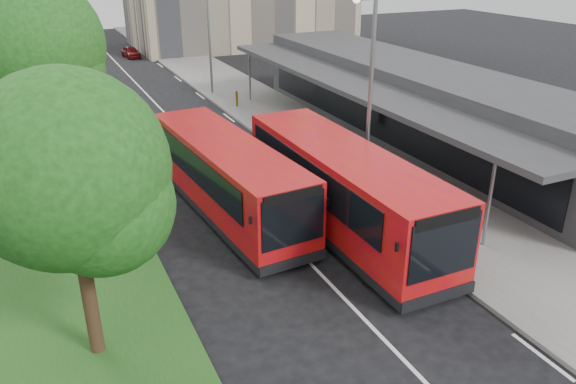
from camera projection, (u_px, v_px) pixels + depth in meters
name	position (u px, v px, depth m)	size (l,w,h in m)	color
ground	(292.00, 245.00, 19.75)	(120.00, 120.00, 0.00)	black
pavement	(246.00, 97.00, 38.62)	(5.00, 80.00, 0.15)	slate
grass_verge	(44.00, 120.00, 33.60)	(5.00, 80.00, 0.10)	#224D18
lane_centre_line	(180.00, 129.00, 32.18)	(0.12, 70.00, 0.01)	silver
kerb_dashes	(214.00, 106.00, 36.77)	(0.12, 56.00, 0.01)	silver
station_building	(412.00, 102.00, 29.76)	(7.70, 26.00, 4.00)	#2F2F31
tree_near	(69.00, 182.00, 12.66)	(4.61, 4.61, 7.40)	#392616
tree_mid	(35.00, 55.00, 22.24)	(5.48, 5.48, 8.81)	#392616
tree_far	(25.00, 22.00, 32.21)	(5.43, 5.43, 8.73)	#392616
lamp_post_near	(369.00, 89.00, 21.09)	(1.44, 0.28, 8.00)	gray
lamp_post_far	(207.00, 26.00, 37.67)	(1.44, 0.28, 8.00)	gray
bus_main	(343.00, 190.00, 20.17)	(3.00, 11.06, 3.12)	#B21709
bus_second	(227.00, 177.00, 21.54)	(3.38, 10.48, 2.92)	#B21709
litter_bin	(306.00, 126.00, 30.72)	(0.49, 0.49, 0.88)	#382817
bollard	(237.00, 99.00, 36.02)	(0.16, 0.16, 0.98)	#DFA70B
car_near	(131.00, 52.00, 52.44)	(1.22, 3.04, 1.04)	#600D11
car_far	(84.00, 44.00, 56.21)	(1.19, 3.41, 1.12)	navy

